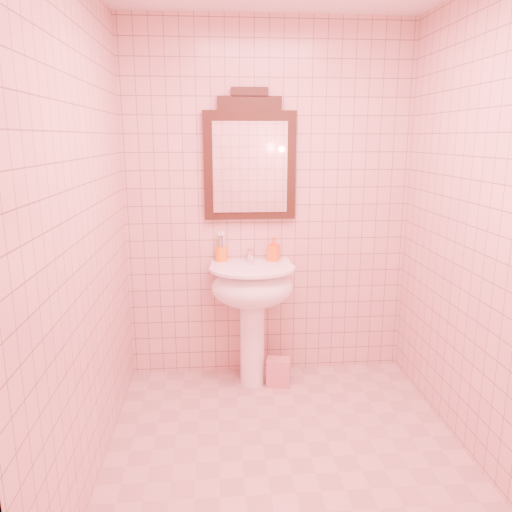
{
  "coord_description": "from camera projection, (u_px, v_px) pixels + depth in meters",
  "views": [
    {
      "loc": [
        -0.37,
        -2.38,
        1.71
      ],
      "look_at": [
        -0.13,
        0.55,
        1.01
      ],
      "focal_mm": 35.0,
      "sensor_mm": 36.0,
      "label": 1
    }
  ],
  "objects": [
    {
      "name": "towel",
      "position": [
        278.0,
        372.0,
        3.53
      ],
      "size": [
        0.18,
        0.14,
        0.2
      ],
      "primitive_type": "cube",
      "rotation": [
        0.0,
        0.0,
        -0.2
      ],
      "color": "#DD8C82",
      "rests_on": "floor"
    },
    {
      "name": "floor",
      "position": [
        288.0,
        458.0,
        2.73
      ],
      "size": [
        2.2,
        2.2,
        0.0
      ],
      "primitive_type": "plane",
      "color": "tan",
      "rests_on": "ground"
    },
    {
      "name": "toothbrush_cup",
      "position": [
        221.0,
        254.0,
        3.51
      ],
      "size": [
        0.08,
        0.08,
        0.19
      ],
      "rotation": [
        0.0,
        0.0,
        0.39
      ],
      "color": "orange",
      "rests_on": "pedestal_sink"
    },
    {
      "name": "pedestal_sink",
      "position": [
        252.0,
        295.0,
        3.42
      ],
      "size": [
        0.58,
        0.58,
        0.86
      ],
      "color": "white",
      "rests_on": "floor"
    },
    {
      "name": "soap_dispenser",
      "position": [
        274.0,
        249.0,
        3.51
      ],
      "size": [
        0.1,
        0.1,
        0.17
      ],
      "primitive_type": "imported",
      "rotation": [
        0.0,
        0.0,
        -0.42
      ],
      "color": "#E75C13",
      "rests_on": "pedestal_sink"
    },
    {
      "name": "mirror",
      "position": [
        250.0,
        160.0,
        3.4
      ],
      "size": [
        0.63,
        0.06,
        0.88
      ],
      "color": "black",
      "rests_on": "back_wall"
    },
    {
      "name": "back_wall",
      "position": [
        268.0,
        205.0,
        3.51
      ],
      "size": [
        2.0,
        0.02,
        2.5
      ],
      "primitive_type": "cube",
      "color": "#D7A796",
      "rests_on": "floor"
    },
    {
      "name": "faucet",
      "position": [
        251.0,
        254.0,
        3.49
      ],
      "size": [
        0.04,
        0.16,
        0.11
      ],
      "color": "white",
      "rests_on": "pedestal_sink"
    }
  ]
}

